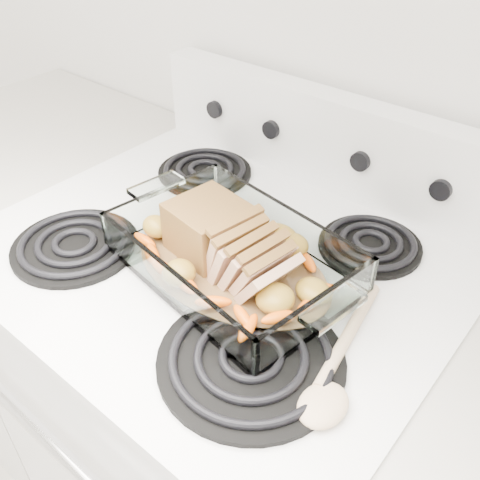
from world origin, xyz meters
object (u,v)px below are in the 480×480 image
Objects in this scene: baking_dish at (232,261)px; pork_roast at (221,240)px; counter_left at (51,284)px; electric_range at (227,409)px.

baking_dish is 1.64× the size of pork_roast.
counter_left is 4.19× the size of pork_roast.
counter_left is 0.88m from pork_roast.
electric_range is 0.49m from baking_dish.
electric_range is 5.02× the size of pork_roast.
baking_dish reaches higher than counter_left.
pork_roast is (0.03, -0.04, 0.51)m from electric_range.
baking_dish is (0.06, -0.04, 0.48)m from electric_range.
electric_range is 0.51m from pork_roast.
baking_dish is at bearing -3.33° from counter_left.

